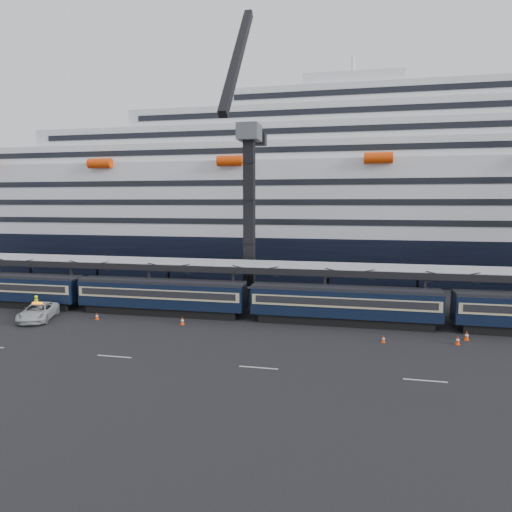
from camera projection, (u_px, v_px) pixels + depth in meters
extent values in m
plane|color=black|center=(444.00, 363.00, 35.55)|extent=(260.00, 260.00, 0.00)
cube|color=beige|center=(114.00, 356.00, 37.10)|extent=(3.00, 0.15, 0.02)
cube|color=beige|center=(258.00, 368.00, 34.59)|extent=(3.00, 0.15, 0.02)
cube|color=beige|center=(425.00, 381.00, 32.09)|extent=(3.00, 0.15, 0.02)
cube|color=black|center=(8.00, 302.00, 55.23)|extent=(17.48, 2.40, 0.90)
cube|color=black|center=(7.00, 288.00, 55.02)|extent=(19.00, 2.80, 2.70)
cube|color=tan|center=(7.00, 285.00, 54.99)|extent=(18.62, 2.92, 1.05)
cube|color=black|center=(7.00, 285.00, 54.98)|extent=(17.86, 2.98, 0.70)
cube|color=black|center=(6.00, 275.00, 54.84)|extent=(19.00, 2.50, 0.35)
cube|color=black|center=(162.00, 310.00, 51.06)|extent=(17.48, 2.40, 0.90)
cube|color=black|center=(162.00, 295.00, 50.84)|extent=(19.00, 2.80, 2.70)
cube|color=tan|center=(161.00, 292.00, 50.81)|extent=(18.62, 2.92, 1.05)
cube|color=black|center=(161.00, 291.00, 50.80)|extent=(17.86, 2.98, 0.70)
cube|color=black|center=(161.00, 281.00, 50.67)|extent=(19.00, 2.50, 0.35)
cube|color=black|center=(343.00, 320.00, 46.88)|extent=(17.48, 2.40, 0.90)
cube|color=black|center=(344.00, 303.00, 46.67)|extent=(19.00, 2.80, 2.70)
cube|color=tan|center=(344.00, 300.00, 46.63)|extent=(18.62, 2.92, 1.05)
cube|color=black|center=(344.00, 299.00, 46.63)|extent=(17.86, 2.98, 0.70)
cube|color=black|center=(344.00, 288.00, 46.49)|extent=(19.00, 2.50, 0.35)
cube|color=#999AA1|center=(422.00, 269.00, 48.51)|extent=(130.00, 6.00, 0.25)
cube|color=black|center=(426.00, 276.00, 45.63)|extent=(130.00, 0.25, 0.70)
cube|color=black|center=(418.00, 268.00, 51.46)|extent=(130.00, 0.25, 0.70)
cube|color=black|center=(0.00, 282.00, 56.55)|extent=(0.25, 0.25, 5.40)
cube|color=black|center=(31.00, 275.00, 61.99)|extent=(0.25, 0.25, 5.40)
cube|color=black|center=(72.00, 285.00, 54.46)|extent=(0.25, 0.25, 5.40)
cube|color=black|center=(98.00, 277.00, 59.90)|extent=(0.25, 0.25, 5.40)
cube|color=black|center=(149.00, 288.00, 52.37)|extent=(0.25, 0.25, 5.40)
cube|color=black|center=(169.00, 280.00, 57.81)|extent=(0.25, 0.25, 5.40)
cube|color=black|center=(234.00, 291.00, 50.29)|extent=(0.25, 0.25, 5.40)
cube|color=black|center=(245.00, 283.00, 55.72)|extent=(0.25, 0.25, 5.40)
cube|color=black|center=(325.00, 295.00, 48.20)|extent=(0.25, 0.25, 5.40)
cube|color=black|center=(328.00, 286.00, 53.63)|extent=(0.25, 0.25, 5.40)
cube|color=black|center=(425.00, 300.00, 46.11)|extent=(0.25, 0.25, 5.40)
cube|color=black|center=(417.00, 289.00, 51.55)|extent=(0.25, 0.25, 5.40)
cube|color=black|center=(395.00, 254.00, 79.80)|extent=(200.00, 28.00, 7.00)
cube|color=white|center=(397.00, 199.00, 78.69)|extent=(190.00, 26.88, 12.00)
cube|color=white|center=(399.00, 155.00, 77.81)|extent=(160.00, 24.64, 3.00)
cube|color=black|center=(407.00, 146.00, 65.80)|extent=(153.60, 0.12, 0.90)
cube|color=white|center=(399.00, 137.00, 77.45)|extent=(124.00, 21.84, 3.00)
cube|color=black|center=(406.00, 127.00, 66.80)|extent=(119.04, 0.12, 0.90)
cube|color=white|center=(400.00, 119.00, 77.10)|extent=(90.00, 19.04, 3.00)
cube|color=black|center=(406.00, 108.00, 67.81)|extent=(86.40, 0.12, 0.90)
cube|color=white|center=(401.00, 101.00, 76.75)|extent=(56.00, 16.24, 3.00)
cube|color=black|center=(406.00, 89.00, 68.82)|extent=(53.76, 0.12, 0.90)
cube|color=white|center=(353.00, 88.00, 78.12)|extent=(16.00, 12.00, 2.50)
cylinder|color=#F44007|center=(100.00, 163.00, 74.40)|extent=(4.00, 1.60, 1.60)
cylinder|color=#F44007|center=(230.00, 161.00, 69.80)|extent=(4.00, 1.60, 1.60)
cylinder|color=#F44007|center=(378.00, 158.00, 65.21)|extent=(4.00, 1.60, 1.60)
cube|color=#494D51|center=(249.00, 293.00, 58.06)|extent=(4.50, 4.50, 2.00)
cube|color=black|center=(249.00, 214.00, 56.88)|extent=(1.30, 1.30, 18.00)
cube|color=#494D51|center=(249.00, 132.00, 55.71)|extent=(2.60, 3.20, 2.00)
cube|color=black|center=(237.00, 59.00, 49.28)|extent=(0.90, 12.26, 14.37)
cube|color=black|center=(254.00, 135.00, 58.16)|extent=(0.90, 5.04, 0.90)
cube|color=black|center=(258.00, 139.00, 60.63)|extent=(2.20, 1.60, 1.60)
imported|color=#ADB1B5|center=(38.00, 312.00, 48.58)|extent=(4.91, 6.94, 1.76)
imported|color=#FAFE0D|center=(37.00, 304.00, 51.49)|extent=(0.82, 0.60, 2.07)
cube|color=#F44007|center=(97.00, 319.00, 48.85)|extent=(0.37, 0.37, 0.04)
cone|color=#F44007|center=(97.00, 316.00, 48.80)|extent=(0.31, 0.31, 0.70)
cylinder|color=white|center=(97.00, 316.00, 48.80)|extent=(0.26, 0.26, 0.12)
cube|color=#F44007|center=(182.00, 324.00, 46.84)|extent=(0.41, 0.41, 0.04)
cone|color=#F44007|center=(182.00, 320.00, 46.79)|extent=(0.35, 0.35, 0.79)
cylinder|color=white|center=(182.00, 320.00, 46.79)|extent=(0.29, 0.29, 0.13)
cube|color=#F44007|center=(383.00, 342.00, 40.82)|extent=(0.34, 0.34, 0.04)
cone|color=#F44007|center=(383.00, 339.00, 40.78)|extent=(0.28, 0.28, 0.64)
cylinder|color=white|center=(383.00, 339.00, 40.78)|extent=(0.24, 0.24, 0.11)
cube|color=#F44007|center=(466.00, 340.00, 41.54)|extent=(0.43, 0.43, 0.05)
cone|color=#F44007|center=(467.00, 335.00, 41.49)|extent=(0.36, 0.36, 0.81)
cylinder|color=white|center=(467.00, 335.00, 41.49)|extent=(0.31, 0.31, 0.14)
cube|color=#F44007|center=(458.00, 344.00, 40.24)|extent=(0.40, 0.40, 0.04)
cone|color=#F44007|center=(458.00, 340.00, 40.19)|extent=(0.34, 0.34, 0.76)
cylinder|color=white|center=(458.00, 340.00, 40.19)|extent=(0.29, 0.29, 0.13)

